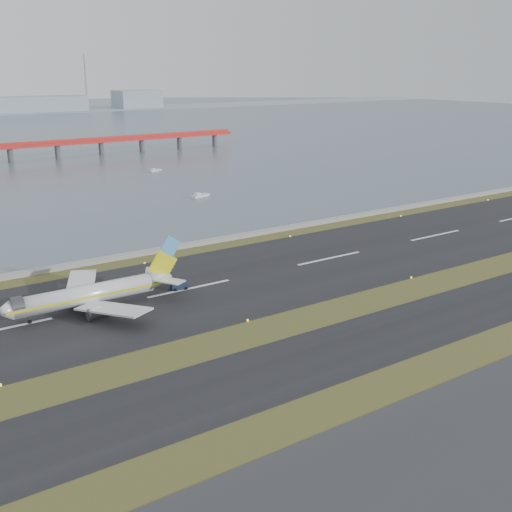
# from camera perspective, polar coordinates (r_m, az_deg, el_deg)

# --- Properties ---
(ground) EXTENTS (1000.00, 1000.00, 0.00)m
(ground) POSITION_cam_1_polar(r_m,az_deg,el_deg) (116.23, 1.34, -6.99)
(ground) COLOR #39491A
(ground) RESTS_ON ground
(taxiway_strip) EXTENTS (1000.00, 18.00, 0.10)m
(taxiway_strip) POSITION_cam_1_polar(r_m,az_deg,el_deg) (107.63, 5.15, -9.04)
(taxiway_strip) COLOR black
(taxiway_strip) RESTS_ON ground
(runway_strip) EXTENTS (1000.00, 45.00, 0.10)m
(runway_strip) POSITION_cam_1_polar(r_m,az_deg,el_deg) (139.86, -5.93, -2.92)
(runway_strip) COLOR black
(runway_strip) RESTS_ON ground
(seawall) EXTENTS (1000.00, 2.50, 1.00)m
(seawall) POSITION_cam_1_polar(r_m,az_deg,el_deg) (165.46, -11.00, 0.11)
(seawall) COLOR gray
(seawall) RESTS_ON ground
(red_pier) EXTENTS (260.00, 5.00, 10.20)m
(red_pier) POSITION_cam_1_polar(r_m,az_deg,el_deg) (348.26, -21.06, 8.98)
(red_pier) COLOR red
(red_pier) RESTS_ON ground
(airliner) EXTENTS (38.52, 32.89, 12.80)m
(airliner) POSITION_cam_1_polar(r_m,az_deg,el_deg) (130.19, -14.33, -3.26)
(airliner) COLOR silver
(airliner) RESTS_ON ground
(pushback_tug) EXTENTS (3.83, 2.62, 2.27)m
(pushback_tug) POSITION_cam_1_polar(r_m,az_deg,el_deg) (139.39, -6.89, -2.56)
(pushback_tug) COLOR #142239
(pushback_tug) RESTS_ON ground
(workboat_near) EXTENTS (8.08, 4.64, 1.87)m
(workboat_near) POSITION_cam_1_polar(r_m,az_deg,el_deg) (238.30, -5.02, 5.37)
(workboat_near) COLOR silver
(workboat_near) RESTS_ON ground
(workboat_far) EXTENTS (6.84, 4.04, 1.58)m
(workboat_far) POSITION_cam_1_polar(r_m,az_deg,el_deg) (300.81, -8.99, 7.53)
(workboat_far) COLOR silver
(workboat_far) RESTS_ON ground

